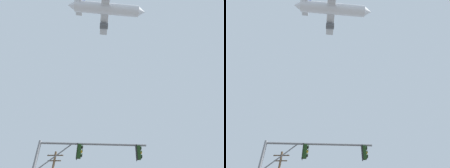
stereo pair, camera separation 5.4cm
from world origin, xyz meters
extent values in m
cylinder|color=slate|center=(-1.17, 7.22, 5.71)|extent=(7.45, 0.77, 0.15)
cylinder|color=slate|center=(-3.77, 7.00, 4.76)|extent=(2.29, 0.27, 1.96)
cube|color=#193814|center=(1.95, 7.48, 5.18)|extent=(0.29, 0.34, 0.90)
cylinder|color=#193814|center=(1.95, 7.48, 5.69)|extent=(0.05, 0.05, 0.12)
cube|color=black|center=(1.81, 7.47, 5.18)|extent=(0.06, 0.46, 1.04)
sphere|color=black|center=(2.10, 7.49, 5.45)|extent=(0.20, 0.20, 0.20)
cylinder|color=#193814|center=(2.16, 7.50, 5.51)|extent=(0.06, 0.21, 0.21)
sphere|color=orange|center=(2.10, 7.49, 5.17)|extent=(0.20, 0.20, 0.20)
cylinder|color=#193814|center=(2.16, 7.50, 5.23)|extent=(0.06, 0.21, 0.21)
sphere|color=black|center=(2.10, 7.49, 4.89)|extent=(0.20, 0.20, 0.20)
cylinder|color=#193814|center=(2.16, 7.50, 4.95)|extent=(0.06, 0.21, 0.21)
cube|color=#193814|center=(-2.14, 7.14, 5.18)|extent=(0.29, 0.34, 0.90)
cylinder|color=#193814|center=(-2.14, 7.14, 5.69)|extent=(0.05, 0.05, 0.12)
cube|color=black|center=(-2.28, 7.13, 5.18)|extent=(0.06, 0.46, 1.04)
sphere|color=black|center=(-1.99, 7.15, 5.45)|extent=(0.20, 0.20, 0.20)
cylinder|color=#193814|center=(-1.93, 7.16, 5.51)|extent=(0.06, 0.21, 0.21)
sphere|color=orange|center=(-1.99, 7.15, 5.17)|extent=(0.20, 0.20, 0.20)
cylinder|color=#193814|center=(-1.93, 7.16, 5.23)|extent=(0.06, 0.21, 0.21)
sphere|color=black|center=(-1.99, 7.15, 4.89)|extent=(0.20, 0.20, 0.20)
cylinder|color=#193814|center=(-1.93, 7.16, 4.95)|extent=(0.06, 0.21, 0.21)
cube|color=brown|center=(-7.88, 19.96, 8.64)|extent=(2.20, 0.12, 0.12)
cube|color=brown|center=(-7.88, 19.96, 7.94)|extent=(1.80, 0.12, 0.12)
cylinder|color=gray|center=(-8.78, 19.96, 8.76)|extent=(0.10, 0.10, 0.18)
cylinder|color=gray|center=(-6.98, 19.96, 8.76)|extent=(0.10, 0.10, 0.18)
cylinder|color=white|center=(-1.63, 22.03, 50.35)|extent=(18.61, 5.28, 3.26)
cone|color=white|center=(8.51, 23.16, 50.35)|extent=(2.57, 3.33, 3.10)
cone|color=white|center=(-11.67, 20.91, 50.35)|extent=(2.34, 2.98, 2.78)
cube|color=silver|center=(-2.14, 21.98, 49.86)|extent=(4.15, 17.49, 0.37)
cylinder|color=#595B60|center=(-2.67, 26.80, 48.88)|extent=(2.64, 2.10, 1.84)
cube|color=navy|center=(-9.54, 21.15, 52.18)|extent=(2.87, 0.56, 3.88)
cube|color=silver|center=(-9.74, 21.13, 50.65)|extent=(2.50, 6.29, 0.20)
camera|label=1|loc=(0.30, -5.29, 1.32)|focal=28.63mm
camera|label=2|loc=(0.35, -5.29, 1.32)|focal=28.63mm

